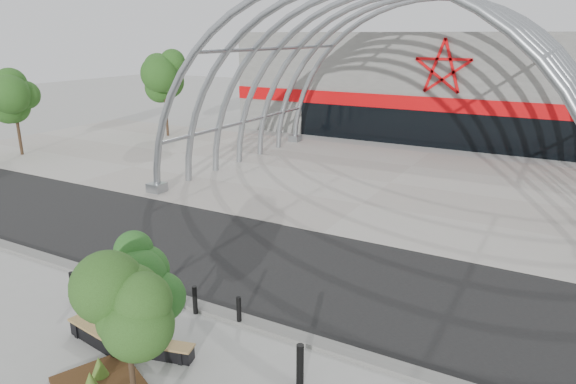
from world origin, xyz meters
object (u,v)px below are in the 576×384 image
bench_0 (101,337)px  bench_1 (157,350)px  street_tree_0 (141,276)px  street_tree_1 (125,306)px  bollard_2 (195,300)px

bench_0 → bench_1: bench_0 is taller
street_tree_0 → street_tree_1: size_ratio=0.90×
bench_0 → bench_1: size_ratio=1.16×
bollard_2 → bench_0: bearing=-115.1°
bench_1 → bollard_2: bollard_2 is taller
street_tree_1 → bench_0: size_ratio=1.55×
street_tree_1 → bollard_2: bearing=110.9°
bollard_2 → bench_1: bearing=-76.8°
bench_1 → bollard_2: size_ratio=2.27×
bench_0 → street_tree_1: bearing=-27.9°
street_tree_0 → bench_0: (-1.51, -0.16, -2.08)m
street_tree_0 → bollard_2: size_ratio=3.66×
bench_0 → bollard_2: (1.16, 2.47, 0.21)m
street_tree_0 → street_tree_1: 1.94m
bench_1 → street_tree_0: bearing=-130.8°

